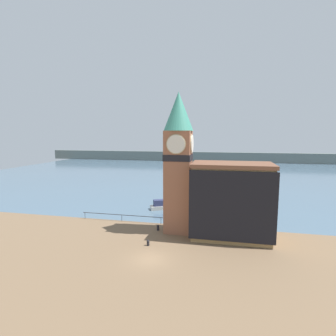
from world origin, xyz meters
TOP-DOWN VIEW (x-y plane):
  - ground_plane at (0.00, 0.00)m, footprint 160.00×160.00m
  - water at (0.00, 71.98)m, footprint 160.00×120.00m
  - far_shoreline at (0.00, 111.98)m, footprint 180.00×3.00m
  - pier_railing at (-8.17, 11.73)m, footprint 13.79×0.08m
  - clock_tower at (1.55, 9.44)m, footprint 4.18×4.18m
  - pier_building at (9.02, 8.57)m, footprint 10.80×6.44m
  - boat_near at (-2.90, 20.24)m, footprint 6.37×4.25m
  - mooring_bollard_near at (-1.36, 8.93)m, footprint 0.38×0.38m
  - mooring_bollard_far at (-1.29, 3.46)m, footprint 0.36×0.36m

SIDE VIEW (x-z plane):
  - water at x=0.00m, z-range 0.00..0.00m
  - ground_plane at x=0.00m, z-range 0.00..0.00m
  - mooring_bollard_far at x=-1.29m, z-range 0.03..0.79m
  - mooring_bollard_near at x=-1.36m, z-range 0.03..0.89m
  - boat_near at x=-2.90m, z-range -0.26..1.55m
  - pier_railing at x=-8.17m, z-range 0.43..1.52m
  - far_shoreline at x=0.00m, z-range 0.00..5.00m
  - pier_building at x=9.02m, z-range 0.02..10.32m
  - clock_tower at x=1.55m, z-range 0.62..20.58m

